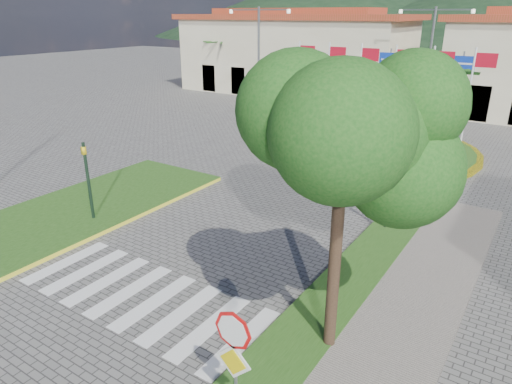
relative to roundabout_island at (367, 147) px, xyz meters
The scene contains 18 objects.
ground 22.00m from the roundabout_island, 90.01° to the right, with size 160.00×160.00×0.00m, color #605D5B.
median_left 17.27m from the roundabout_island, 112.12° to the right, with size 5.00×14.00×0.18m, color #234C15.
crosswalk 18.00m from the roundabout_island, 90.02° to the right, with size 8.00×3.00×0.01m, color silver.
roundabout_island is the anchor object (origin of this frame).
stop_sign 20.69m from the roundabout_island, 76.27° to the right, with size 0.80×0.11×2.65m.
deciduous_tree 18.55m from the roundabout_island, 72.09° to the right, with size 3.60×3.60×6.80m.
traffic_light_left 16.45m from the roundabout_island, 108.56° to the right, with size 0.15×0.18×3.20m.
traffic_light_right 11.11m from the roundabout_island, 65.79° to the right, with size 0.15×0.18×3.20m.
direction_sign_west 9.78m from the roundabout_island, 102.60° to the left, with size 1.60×0.14×5.20m.
direction_sign_east 10.03m from the roundabout_island, 71.53° to the left, with size 1.60×0.14×5.20m.
street_lamp_centre 9.15m from the roundabout_island, 82.91° to the left, with size 4.80×0.16×8.00m.
street_lamp_west 10.19m from the roundabout_island, 167.48° to the left, with size 4.80×0.16×8.00m.
building_left 21.59m from the roundabout_island, 131.20° to the left, with size 23.32×9.54×8.05m.
hill_far_west 130.64m from the roundabout_island, 114.99° to the left, with size 140.00×140.00×22.00m, color black.
hill_near_back 108.74m from the roundabout_island, 95.29° to the left, with size 110.00×110.00×16.00m, color black.
white_van 15.48m from the roundabout_island, 143.15° to the left, with size 2.17×4.70×1.31m, color silver.
car_dark_a 10.72m from the roundabout_island, 126.10° to the left, with size 1.25×3.10×1.06m, color black.
car_dark_b 12.92m from the roundabout_island, 81.11° to the left, with size 1.29×3.70×1.22m, color black.
Camera 1 is at (8.97, -3.44, 7.59)m, focal length 32.00 mm.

